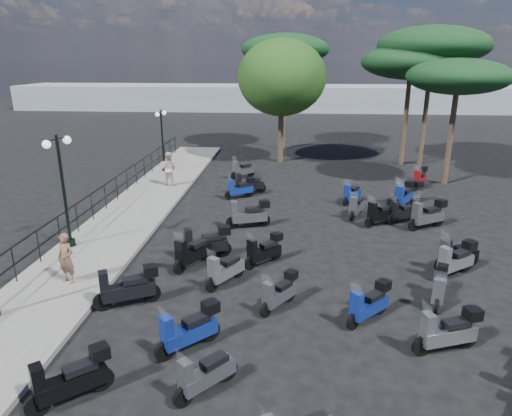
# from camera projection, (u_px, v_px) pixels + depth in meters

# --- Properties ---
(ground) EXTENTS (120.00, 120.00, 0.00)m
(ground) POSITION_uv_depth(u_px,v_px,m) (281.00, 249.00, 16.24)
(ground) COLOR black
(ground) RESTS_ON ground
(sidewalk) EXTENTS (3.00, 30.00, 0.15)m
(sidewalk) POSITION_uv_depth(u_px,v_px,m) (132.00, 215.00, 19.55)
(sidewalk) COLOR slate
(sidewalk) RESTS_ON ground
(railing) EXTENTS (0.04, 26.04, 1.10)m
(railing) POSITION_uv_depth(u_px,v_px,m) (98.00, 197.00, 19.20)
(railing) COLOR black
(railing) RESTS_ON sidewalk
(lamp_post_1) EXTENTS (0.55, 1.12, 3.95)m
(lamp_post_1) POSITION_uv_depth(u_px,v_px,m) (63.00, 184.00, 15.50)
(lamp_post_1) COLOR black
(lamp_post_1) RESTS_ON sidewalk
(lamp_post_2) EXTENTS (0.41, 1.02, 3.53)m
(lamp_post_2) POSITION_uv_depth(u_px,v_px,m) (162.00, 137.00, 26.17)
(lamp_post_2) COLOR black
(lamp_post_2) RESTS_ON sidewalk
(woman) EXTENTS (0.65, 0.52, 1.54)m
(woman) POSITION_uv_depth(u_px,v_px,m) (66.00, 259.00, 13.33)
(woman) COLOR brown
(woman) RESTS_ON sidewalk
(pedestrian_far) EXTENTS (0.97, 0.83, 1.75)m
(pedestrian_far) POSITION_uv_depth(u_px,v_px,m) (169.00, 169.00, 23.56)
(pedestrian_far) COLOR beige
(pedestrian_far) RESTS_ON sidewalk
(scooter_0) EXTENTS (1.42, 1.25, 1.37)m
(scooter_0) POSITION_uv_depth(u_px,v_px,m) (70.00, 380.00, 8.93)
(scooter_0) COLOR black
(scooter_0) RESTS_ON ground
(scooter_1) EXTENTS (1.68, 1.03, 1.45)m
(scooter_1) POSITION_uv_depth(u_px,v_px,m) (127.00, 288.00, 12.41)
(scooter_1) COLOR black
(scooter_1) RESTS_ON ground
(scooter_2) EXTENTS (1.03, 1.46, 1.33)m
(scooter_2) POSITION_uv_depth(u_px,v_px,m) (225.00, 271.00, 13.61)
(scooter_2) COLOR black
(scooter_2) RESTS_ON ground
(scooter_3) EXTENTS (1.72, 0.93, 1.45)m
(scooter_3) POSITION_uv_depth(u_px,v_px,m) (206.00, 243.00, 15.36)
(scooter_3) COLOR black
(scooter_3) RESTS_ON ground
(scooter_4) EXTENTS (1.68, 0.84, 1.40)m
(scooter_4) POSITION_uv_depth(u_px,v_px,m) (248.00, 185.00, 22.63)
(scooter_4) COLOR black
(scooter_4) RESTS_ON ground
(scooter_5) EXTENTS (1.40, 1.01, 1.26)m
(scooter_5) POSITION_uv_depth(u_px,v_px,m) (240.00, 189.00, 21.99)
(scooter_5) COLOR black
(scooter_5) RESTS_ON ground
(scooter_6) EXTENTS (1.14, 1.24, 1.27)m
(scooter_6) POSITION_uv_depth(u_px,v_px,m) (205.00, 375.00, 9.18)
(scooter_6) COLOR black
(scooter_6) RESTS_ON ground
(scooter_7) EXTENTS (1.36, 1.33, 1.38)m
(scooter_7) POSITION_uv_depth(u_px,v_px,m) (189.00, 330.00, 10.55)
(scooter_7) COLOR black
(scooter_7) RESTS_ON ground
(scooter_8) EXTENTS (1.01, 1.59, 1.40)m
(scooter_8) POSITION_uv_depth(u_px,v_px,m) (192.00, 253.00, 14.73)
(scooter_8) COLOR black
(scooter_8) RESTS_ON ground
(scooter_9) EXTENTS (1.76, 0.84, 1.45)m
(scooter_9) POSITION_uv_depth(u_px,v_px,m) (249.00, 215.00, 18.15)
(scooter_9) COLOR black
(scooter_9) RESTS_ON ground
(scooter_10) EXTENTS (1.25, 1.26, 1.33)m
(scooter_10) POSITION_uv_depth(u_px,v_px,m) (242.00, 170.00, 25.59)
(scooter_10) COLOR black
(scooter_10) RESTS_ON ground
(scooter_12) EXTENTS (1.01, 1.32, 1.21)m
(scooter_12) POSITION_uv_depth(u_px,v_px,m) (279.00, 293.00, 12.32)
(scooter_12) COLOR black
(scooter_12) RESTS_ON ground
(scooter_13) EXTENTS (1.25, 1.24, 1.28)m
(scooter_13) POSITION_uv_depth(u_px,v_px,m) (369.00, 304.00, 11.71)
(scooter_13) COLOR black
(scooter_13) RESTS_ON ground
(scooter_14) EXTENTS (1.23, 1.25, 1.27)m
(scooter_14) POSITION_uv_depth(u_px,v_px,m) (264.00, 251.00, 14.94)
(scooter_14) COLOR black
(scooter_14) RESTS_ON ground
(scooter_15) EXTENTS (0.83, 1.51, 1.28)m
(scooter_15) POSITION_uv_depth(u_px,v_px,m) (356.00, 207.00, 19.39)
(scooter_15) COLOR black
(scooter_15) RESTS_ON ground
(scooter_16) EXTENTS (0.98, 1.37, 1.26)m
(scooter_16) POSITION_uv_depth(u_px,v_px,m) (352.00, 194.00, 21.24)
(scooter_16) COLOR black
(scooter_16) RESTS_ON ground
(scooter_17) EXTENTS (1.66, 0.82, 1.37)m
(scooter_17) POSITION_uv_depth(u_px,v_px,m) (448.00, 332.00, 10.48)
(scooter_17) COLOR black
(scooter_17) RESTS_ON ground
(scooter_19) EXTENTS (1.49, 1.16, 1.38)m
(scooter_19) POSITION_uv_depth(u_px,v_px,m) (456.00, 260.00, 14.15)
(scooter_19) COLOR black
(scooter_19) RESTS_ON ground
(scooter_20) EXTENTS (1.44, 1.13, 1.33)m
(scooter_20) POSITION_uv_depth(u_px,v_px,m) (381.00, 213.00, 18.47)
(scooter_20) COLOR black
(scooter_20) RESTS_ON ground
(scooter_21) EXTENTS (1.65, 1.11, 1.46)m
(scooter_21) POSITION_uv_depth(u_px,v_px,m) (428.00, 215.00, 18.06)
(scooter_21) COLOR black
(scooter_21) RESTS_ON ground
(scooter_22) EXTENTS (1.14, 1.65, 1.47)m
(scooter_22) POSITION_uv_depth(u_px,v_px,m) (404.00, 196.00, 20.54)
(scooter_22) COLOR black
(scooter_22) RESTS_ON ground
(scooter_24) EXTENTS (0.76, 1.47, 1.22)m
(scooter_24) POSITION_uv_depth(u_px,v_px,m) (439.00, 288.00, 12.58)
(scooter_24) COLOR black
(scooter_24) RESTS_ON ground
(scooter_25) EXTENTS (1.61, 0.88, 1.36)m
(scooter_25) POSITION_uv_depth(u_px,v_px,m) (456.00, 256.00, 14.61)
(scooter_25) COLOR black
(scooter_25) RESTS_ON ground
(scooter_26) EXTENTS (1.44, 0.89, 1.25)m
(scooter_26) POSITION_uv_depth(u_px,v_px,m) (404.00, 212.00, 18.71)
(scooter_26) COLOR black
(scooter_26) RESTS_ON ground
(scooter_27) EXTENTS (1.56, 0.90, 1.33)m
(scooter_27) POSITION_uv_depth(u_px,v_px,m) (407.00, 193.00, 21.18)
(scooter_27) COLOR black
(scooter_27) RESTS_ON ground
(scooter_28) EXTENTS (1.01, 1.58, 1.38)m
(scooter_28) POSITION_uv_depth(u_px,v_px,m) (420.00, 179.00, 23.59)
(scooter_28) COLOR black
(scooter_28) RESTS_ON ground
(broadleaf_tree) EXTENTS (5.52, 5.52, 7.64)m
(broadleaf_tree) POSITION_uv_depth(u_px,v_px,m) (282.00, 78.00, 28.18)
(broadleaf_tree) COLOR #38281E
(broadleaf_tree) RESTS_ON ground
(pine_0) EXTENTS (6.56, 6.56, 8.30)m
(pine_0) POSITION_uv_depth(u_px,v_px,m) (433.00, 46.00, 26.79)
(pine_0) COLOR #38281E
(pine_0) RESTS_ON ground
(pine_1) EXTENTS (5.96, 5.96, 7.28)m
(pine_1) POSITION_uv_depth(u_px,v_px,m) (411.00, 62.00, 27.03)
(pine_1) COLOR #38281E
(pine_1) RESTS_ON ground
(pine_2) EXTENTS (6.23, 6.23, 8.10)m
(pine_2) POSITION_uv_depth(u_px,v_px,m) (285.00, 50.00, 32.02)
(pine_2) COLOR #38281E
(pine_2) RESTS_ON ground
(pine_3) EXTENTS (5.15, 5.15, 6.48)m
(pine_3) POSITION_uv_depth(u_px,v_px,m) (458.00, 77.00, 22.86)
(pine_3) COLOR #38281E
(pine_3) RESTS_ON ground
(distant_hills) EXTENTS (70.00, 8.00, 3.00)m
(distant_hills) POSITION_uv_depth(u_px,v_px,m) (291.00, 98.00, 58.32)
(distant_hills) COLOR gray
(distant_hills) RESTS_ON ground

